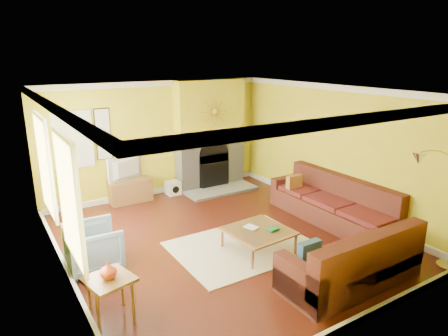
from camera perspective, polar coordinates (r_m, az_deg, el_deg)
floor at (r=7.52m, az=-0.12°, el=-10.11°), size 5.50×6.00×0.02m
ceiling at (r=6.78m, az=-0.14°, el=11.01°), size 5.50×6.00×0.02m
wall_back at (r=9.64m, az=-9.64°, el=4.13°), size 5.50×0.02×2.70m
wall_front at (r=4.89m, az=19.03°, el=-8.45°), size 5.50×0.02×2.70m
wall_left at (r=6.11m, az=-22.74°, el=-3.91°), size 0.02×6.00×2.70m
wall_right at (r=8.76m, az=15.41°, el=2.56°), size 0.02×6.00×2.70m
baseboard at (r=7.49m, az=-0.12°, el=-9.62°), size 5.50×6.00×0.12m
crown_molding at (r=6.78m, az=-0.14°, el=10.42°), size 5.50×6.00×0.12m
window_left_near at (r=7.31m, az=-24.33°, el=0.30°), size 0.06×1.22×1.72m
window_left_far at (r=5.51m, az=-21.42°, el=-4.25°), size 0.06×1.22×1.72m
window_back at (r=9.02m, az=-20.79°, el=3.78°), size 0.82×0.06×1.22m
wall_art at (r=9.17m, az=-16.86°, el=4.64°), size 0.34×0.04×1.14m
fireplace at (r=10.04m, az=-2.03°, el=4.81°), size 1.80×0.40×2.70m
mantel at (r=9.86m, az=-1.32°, el=4.01°), size 1.92×0.22×0.08m
hearth at (r=9.93m, az=-0.36°, el=-3.21°), size 1.80×0.70×0.06m
sunburst at (r=9.74m, az=-1.38°, el=8.05°), size 0.70×0.04×0.70m
rug at (r=7.23m, az=2.71°, el=-11.11°), size 2.40×1.80×0.02m
sectional_sofa at (r=7.40m, az=11.74°, el=-7.01°), size 3.03×3.65×0.90m
coffee_table at (r=7.03m, az=4.91°, el=-10.25°), size 1.07×1.07×0.40m
media_console at (r=9.46m, az=-13.24°, el=-3.18°), size 0.95×0.43×0.52m
tv at (r=9.29m, az=-13.45°, el=-0.01°), size 0.97×0.47×0.57m
subwoofer at (r=9.79m, az=-7.30°, el=-2.83°), size 0.32×0.32×0.32m
armchair at (r=6.74m, az=-18.09°, el=-10.62°), size 0.84×0.82×0.74m
side_table at (r=5.53m, az=-15.88°, el=-17.54°), size 0.66×0.66×0.60m
vase at (r=5.32m, az=-16.22°, el=-13.85°), size 0.23×0.23×0.22m
book at (r=6.93m, az=3.43°, el=-8.69°), size 0.23×0.28×0.02m
arc_lamp at (r=6.64m, az=28.14°, el=-6.00°), size 1.32×0.36×2.06m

